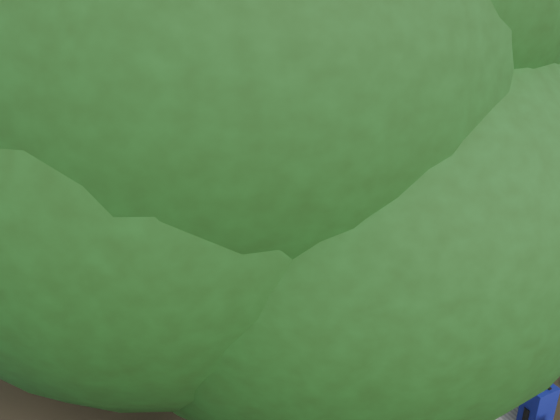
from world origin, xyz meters
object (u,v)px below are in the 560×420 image
backpack_left_c (423,407)px  lone_suitcase_on_sand (220,168)px  backpack_right_b (538,404)px  duffel_right_khaki (452,342)px  backpack_right_d (464,359)px  suitcase_on_boardwalk (401,376)px  backpack_right_c (488,376)px  kayak (103,161)px  backpack_left_b (441,416)px  backpack_left_d (368,358)px  sun_lounger (300,144)px  duffel_right_black (431,328)px

backpack_left_c → lone_suitcase_on_sand: bearing=95.9°
backpack_right_b → duffel_right_khaki: bearing=86.1°
backpack_right_d → suitcase_on_boardwalk: (-1.16, 0.04, 0.03)m
backpack_right_c → duffel_right_khaki: size_ratio=0.93×
lone_suitcase_on_sand → kayak: size_ratio=0.19×
backpack_right_c → lone_suitcase_on_sand: (-0.42, 11.39, -0.08)m
backpack_left_b → duffel_right_khaki: backpack_left_b is taller
backpack_left_b → kayak: size_ratio=0.22×
backpack_left_b → backpack_right_c: (1.25, 0.44, -0.09)m
backpack_left_c → backpack_right_b: 1.61m
backpack_left_c → backpack_left_d: backpack_left_c is taller
lone_suitcase_on_sand → kayak: (-3.32, 2.78, -0.14)m
lone_suitcase_on_sand → kayak: lone_suitcase_on_sand is taller
backpack_left_c → kayak: 14.59m
backpack_right_d → suitcase_on_boardwalk: bearing=157.6°
backpack_left_c → backpack_right_b: bearing=-9.6°
backpack_left_b → sun_lounger: bearing=89.2°
backpack_left_c → lone_suitcase_on_sand: (0.96, 11.62, -0.19)m
backpack_right_d → duffel_right_khaki: bearing=49.1°
backpack_left_c → duffel_right_black: 2.20m
backpack_left_b → backpack_left_c: (-0.13, 0.21, 0.02)m
backpack_right_d → sun_lounger: bearing=55.0°
backpack_right_b → kayak: (-3.87, 14.95, -0.29)m
backpack_right_b → backpack_left_b: bearing=163.0°
lone_suitcase_on_sand → sun_lounger: 3.98m
backpack_right_b → backpack_right_c: bearing=96.6°
backpack_left_d → suitcase_on_boardwalk: size_ratio=1.01×
kayak → backpack_left_d: bearing=-85.1°
backpack_left_c → backpack_left_d: bearing=101.8°
backpack_right_c → backpack_right_d: (-0.02, 0.50, -0.04)m
kayak → backpack_left_c: bearing=-85.9°
backpack_right_b → kayak: 15.45m
backpack_left_b → lone_suitcase_on_sand: (0.83, 11.83, -0.17)m
kayak → backpack_right_d: bearing=-80.0°
duffel_right_khaki → lone_suitcase_on_sand: (-0.58, 10.42, 0.00)m
backpack_left_b → duffel_right_black: size_ratio=1.04×
lone_suitcase_on_sand → backpack_right_b: bearing=-83.2°
kayak → duffel_right_khaki: bearing=-78.8°
backpack_right_d → sun_lounger: 12.89m
backpack_right_d → duffel_right_black: 0.92m
suitcase_on_boardwalk → kayak: bearing=109.2°
kayak → sun_lounger: bearing=-15.0°
backpack_left_c → duffel_right_khaki: bearing=48.4°
backpack_left_b → backpack_right_d: (1.23, 0.94, -0.13)m
kayak → backpack_right_b: bearing=-80.7°
backpack_left_b → duffel_right_khaki: 2.00m
backpack_left_c → suitcase_on_boardwalk: backpack_left_c is taller
backpack_left_c → duffel_right_black: (1.45, 1.64, -0.17)m
backpack_left_d → sun_lounger: bearing=90.4°
backpack_right_d → lone_suitcase_on_sand: size_ratio=0.81×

